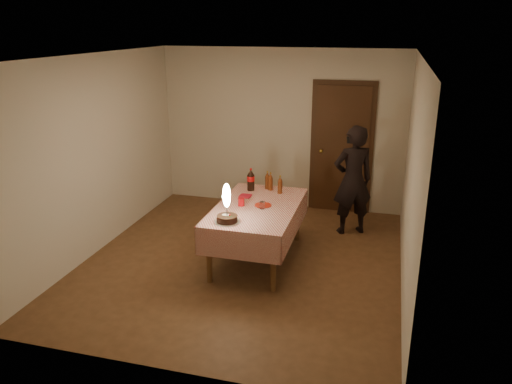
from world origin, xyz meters
TOP-DOWN VIEW (x-y plane):
  - ground at (0.00, 0.00)m, footprint 4.00×4.50m
  - room_shell at (0.03, 0.08)m, footprint 4.04×4.54m
  - dining_table at (0.16, 0.11)m, footprint 1.02×1.72m
  - birthday_cake at (-0.03, -0.50)m, footprint 0.31×0.31m
  - red_plate at (0.24, 0.14)m, footprint 0.22×0.22m
  - red_cup at (-0.03, 0.07)m, footprint 0.08×0.08m
  - clear_cup at (0.25, 0.03)m, footprint 0.07×0.07m
  - napkin_stack at (-0.08, 0.41)m, footprint 0.15×0.15m
  - cola_bottle at (-0.08, 0.69)m, footprint 0.10×0.10m
  - amber_bottle_left at (0.12, 0.82)m, footprint 0.06×0.06m
  - amber_bottle_right at (0.34, 0.67)m, footprint 0.06×0.06m
  - amber_bottle_mid at (0.18, 0.78)m, footprint 0.06×0.06m
  - photographer at (1.26, 1.34)m, footprint 0.70×0.61m

SIDE VIEW (x-z plane):
  - ground at x=0.00m, z-range -0.01..0.01m
  - dining_table at x=0.16m, z-range 0.27..1.02m
  - red_plate at x=0.24m, z-range 0.75..0.76m
  - napkin_stack at x=-0.08m, z-range 0.75..0.77m
  - clear_cup at x=0.25m, z-range 0.75..0.84m
  - red_cup at x=-0.03m, z-range 0.75..0.85m
  - photographer at x=1.26m, z-range 0.00..1.61m
  - amber_bottle_left at x=0.12m, z-range 0.74..0.99m
  - amber_bottle_right at x=0.34m, z-range 0.74..0.99m
  - amber_bottle_mid at x=0.18m, z-range 0.74..0.99m
  - birthday_cake at x=-0.03m, z-range 0.64..1.12m
  - cola_bottle at x=-0.08m, z-range 0.74..1.06m
  - room_shell at x=0.03m, z-range 0.34..2.96m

